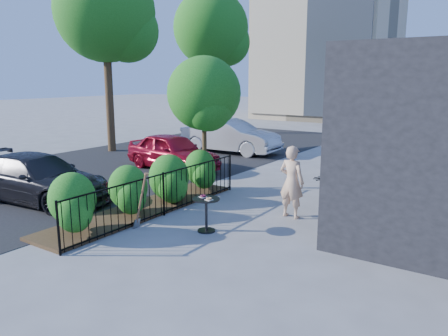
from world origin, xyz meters
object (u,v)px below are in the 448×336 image
Objects in this scene: street_tree_far at (211,33)px; cafe_table at (206,209)px; patio_tree at (205,98)px; car_red at (173,152)px; woman at (292,182)px; car_darkgrey at (37,178)px; street_tree_near at (105,18)px; car_silver at (230,136)px; shovel at (140,204)px.

cafe_table is at bearing -55.09° from street_tree_far.
car_red is (-2.69, 1.62, -2.09)m from patio_tree.
woman reaches higher than car_darkgrey.
street_tree_near is (-7.70, 3.20, 3.15)m from patio_tree.
cafe_table is 5.34m from car_darkgrey.
car_silver reaches higher than car_red.
car_red is at bearing 136.48° from cafe_table.
woman is (1.13, 1.97, 0.36)m from cafe_table.
patio_tree is 6.91m from car_silver.
woman is at bearing -139.42° from car_silver.
street_tree_near is 8.00m from street_tree_far.
car_silver is 9.62m from car_darkgrey.
patio_tree is at bearing 104.43° from shovel.
street_tree_far is 12.01m from car_red.
street_tree_near is 6.07× the size of shovel.
woman reaches higher than shovel.
cafe_table is 0.59× the size of shovel.
street_tree_near is at bearing 27.61° from car_darkgrey.
patio_tree is 4.45m from cafe_table.
car_red is at bearing 148.89° from patio_tree.
car_red is 4.31m from car_silver.
car_darkgrey is (-5.31, -0.60, 0.12)m from cafe_table.
car_red is (-3.67, 5.44, 0.07)m from shovel.
car_darkgrey reaches higher than cafe_table.
shovel reaches higher than cafe_table.
patio_tree is at bearing -22.57° from street_tree_near.
car_red is at bearing -19.30° from woman.
shovel is (8.68, -15.01, -5.32)m from street_tree_far.
shovel is (-2.42, -2.69, -0.29)m from woman.
car_silver reaches higher than cafe_table.
car_darkgrey is (-0.10, -9.62, -0.11)m from car_silver.
woman is at bearing -18.32° from patio_tree.
cafe_table is at bearing -124.86° from car_red.
patio_tree is 0.86× the size of car_silver.
shovel is (-1.29, -0.72, 0.08)m from cafe_table.
cafe_table is 1.48m from shovel.
car_red is at bearing 124.03° from shovel.
patio_tree is at bearing -55.49° from street_tree_far.
street_tree_far is (0.00, 8.00, 0.00)m from street_tree_near.
patio_tree reaches higher than cafe_table.
car_red is at bearing -62.38° from street_tree_far.
cafe_table is (2.28, -3.09, -2.24)m from patio_tree.
patio_tree is at bearing -13.33° from woman.
shovel is 0.31× the size of car_darkgrey.
street_tree_near reaches higher than car_red.
car_silver is at bearing -43.09° from woman.
car_red reaches higher than shovel.
woman is at bearing -74.76° from car_darkgrey.
street_tree_far is at bearing 124.91° from cafe_table.
car_red is 0.86× the size of car_silver.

